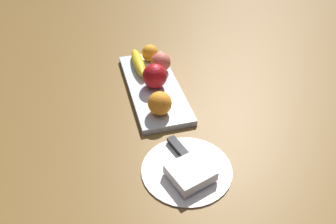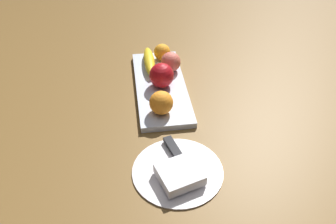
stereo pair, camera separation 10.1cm
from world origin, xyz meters
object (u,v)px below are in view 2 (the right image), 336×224
object	(u,v)px
fruit_tray	(161,87)
peach	(171,62)
apple	(162,75)
knife	(176,152)
dinner_plate	(178,170)
banana	(149,61)
orange_near_apple	(162,52)
orange_near_banana	(161,103)
folded_napkin	(180,174)

from	to	relation	value
fruit_tray	peach	size ratio (longest dim) A/B	6.06
apple	knife	distance (m)	0.31
dinner_plate	banana	bearing A→B (deg)	-176.93
orange_near_apple	peach	distance (m)	0.08
orange_near_apple	knife	world-z (taller)	orange_near_apple
banana	dinner_plate	size ratio (longest dim) A/B	0.79
apple	dinner_plate	size ratio (longest dim) A/B	0.35
orange_near_banana	dinner_plate	world-z (taller)	orange_near_banana
fruit_tray	orange_near_apple	distance (m)	0.17
dinner_plate	orange_near_apple	bearing A→B (deg)	177.48
orange_near_apple	orange_near_banana	distance (m)	0.31
orange_near_apple	banana	bearing A→B (deg)	-52.75
orange_near_banana	peach	bearing A→B (deg)	165.07
orange_near_apple	knife	size ratio (longest dim) A/B	0.34
folded_napkin	knife	distance (m)	0.09
orange_near_apple	folded_napkin	distance (m)	0.57
orange_near_banana	banana	bearing A→B (deg)	-177.59
peach	knife	xyz separation A→B (m)	(0.40, -0.04, -0.04)
apple	banana	world-z (taller)	apple
banana	orange_near_banana	world-z (taller)	orange_near_banana
apple	peach	world-z (taller)	apple
orange_near_banana	knife	size ratio (longest dim) A/B	0.41
banana	fruit_tray	bearing A→B (deg)	12.69
fruit_tray	orange_near_banana	bearing A→B (deg)	-5.89
folded_napkin	peach	bearing A→B (deg)	174.59
banana	knife	size ratio (longest dim) A/B	1.06
knife	orange_near_apple	bearing A→B (deg)	161.69
fruit_tray	banana	distance (m)	0.13
orange_near_apple	fruit_tray	bearing A→B (deg)	-8.28
orange_near_banana	fruit_tray	bearing A→B (deg)	174.11
banana	dinner_plate	distance (m)	0.50
fruit_tray	peach	world-z (taller)	peach
banana	peach	bearing A→B (deg)	60.05
orange_near_banana	knife	distance (m)	0.18
peach	knife	bearing A→B (deg)	-6.08
peach	fruit_tray	bearing A→B (deg)	-29.45
banana	folded_napkin	world-z (taller)	banana
fruit_tray	folded_napkin	distance (m)	0.40
orange_near_banana	dinner_plate	size ratio (longest dim) A/B	0.31
orange_near_apple	peach	xyz separation A→B (m)	(0.08, 0.02, 0.00)
dinner_plate	knife	xyz separation A→B (m)	(-0.06, 0.00, 0.01)
apple	orange_near_apple	xyz separation A→B (m)	(-0.17, 0.02, -0.01)
fruit_tray	peach	bearing A→B (deg)	150.55
fruit_tray	dinner_plate	bearing A→B (deg)	0.00
knife	banana	bearing A→B (deg)	168.00
apple	banana	distance (m)	0.14
fruit_tray	knife	distance (m)	0.32
banana	folded_napkin	size ratio (longest dim) A/B	1.83
orange_near_banana	folded_napkin	bearing A→B (deg)	3.43
fruit_tray	banana	bearing A→B (deg)	-167.84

